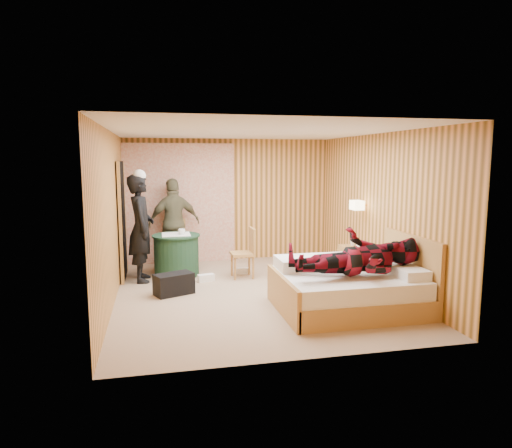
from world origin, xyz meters
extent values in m
cube|color=tan|center=(0.00, 0.00, 0.00)|extent=(4.20, 5.00, 0.01)
cube|color=white|center=(0.00, 0.00, 2.50)|extent=(4.20, 5.00, 0.01)
cube|color=#F1A35C|center=(0.00, 2.50, 1.25)|extent=(4.20, 0.02, 2.50)
cube|color=#F1A35C|center=(-2.10, 0.00, 1.25)|extent=(0.02, 5.00, 2.50)
cube|color=#F1A35C|center=(2.10, 0.00, 1.25)|extent=(0.02, 5.00, 2.50)
cube|color=beige|center=(-1.00, 2.43, 1.20)|extent=(2.20, 0.08, 2.40)
cube|color=black|center=(-2.06, 1.40, 1.02)|extent=(0.06, 0.90, 2.05)
cylinder|color=gold|center=(2.00, 0.45, 1.30)|extent=(0.18, 0.04, 0.04)
cube|color=#FFEAB2|center=(1.92, 0.45, 1.30)|extent=(0.18, 0.24, 0.16)
cube|color=tan|center=(1.10, -1.09, 0.14)|extent=(1.87, 1.49, 0.28)
cube|color=white|center=(1.10, -1.09, 0.40)|extent=(1.81, 1.44, 0.23)
cube|color=tan|center=(0.17, -1.09, 0.26)|extent=(0.06, 1.49, 0.52)
cube|color=tan|center=(2.06, -1.09, 0.51)|extent=(0.06, 1.49, 1.03)
cube|color=white|center=(1.83, -1.45, 0.58)|extent=(0.35, 0.51, 0.13)
cube|color=white|center=(1.83, -0.74, 0.58)|extent=(0.35, 0.51, 0.13)
cube|color=white|center=(0.77, -0.67, 0.60)|extent=(1.12, 0.56, 0.17)
cube|color=tan|center=(1.88, 0.35, 0.29)|extent=(0.43, 0.59, 0.59)
cube|color=tan|center=(1.88, 0.35, 0.48)|extent=(0.45, 0.61, 0.03)
cylinder|color=#1C3D23|center=(-1.13, 1.35, 0.36)|extent=(0.79, 0.79, 0.72)
cylinder|color=#1C3D23|center=(-1.13, 1.35, 0.73)|extent=(0.85, 0.85, 0.03)
cube|color=white|center=(-1.13, 1.35, 0.75)|extent=(0.53, 0.53, 0.01)
cube|color=tan|center=(-1.13, 1.95, 0.45)|extent=(0.44, 0.44, 0.05)
cube|color=tan|center=(-1.13, 2.14, 0.70)|extent=(0.42, 0.06, 0.46)
cylinder|color=tan|center=(-1.31, 1.78, 0.21)|extent=(0.04, 0.04, 0.43)
cylinder|color=tan|center=(-0.96, 2.11, 0.21)|extent=(0.04, 0.04, 0.43)
cube|color=tan|center=(0.00, 0.95, 0.43)|extent=(0.41, 0.41, 0.05)
cube|color=tan|center=(0.18, 0.95, 0.66)|extent=(0.04, 0.40, 0.44)
cylinder|color=tan|center=(-0.17, 1.11, 0.20)|extent=(0.04, 0.04, 0.41)
cylinder|color=tan|center=(0.16, 0.79, 0.20)|extent=(0.04, 0.04, 0.41)
cube|color=black|center=(-1.23, 0.16, 0.16)|extent=(0.66, 0.51, 0.33)
cube|color=white|center=(-0.66, 0.81, 0.06)|extent=(0.30, 0.18, 0.13)
cube|color=white|center=(0.05, 1.20, 0.05)|extent=(0.24, 0.11, 0.11)
imported|color=black|center=(-1.73, 1.10, 0.92)|extent=(0.46, 0.68, 1.84)
imported|color=brown|center=(-1.13, 2.06, 0.86)|extent=(1.08, 0.65, 1.72)
imported|color=maroon|center=(1.15, -1.29, 0.94)|extent=(0.86, 0.67, 1.77)
imported|color=white|center=(1.88, 0.30, 0.60)|extent=(0.21, 0.26, 0.02)
imported|color=white|center=(1.88, 0.30, 0.62)|extent=(0.21, 0.26, 0.02)
imported|color=white|center=(1.88, 0.48, 0.63)|extent=(0.13, 0.13, 0.09)
imported|color=white|center=(-1.03, 1.30, 0.81)|extent=(0.14, 0.14, 0.10)
camera|label=1|loc=(-1.45, -6.82, 2.08)|focal=32.00mm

